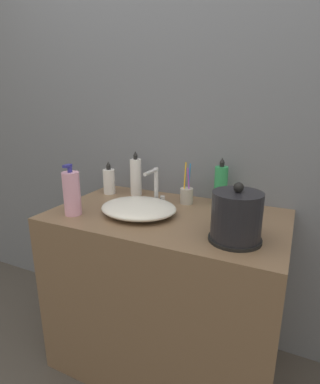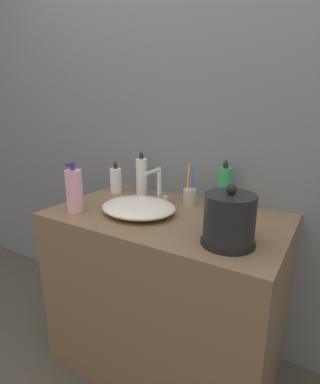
{
  "view_description": "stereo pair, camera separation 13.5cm",
  "coord_description": "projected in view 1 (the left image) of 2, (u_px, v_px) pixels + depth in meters",
  "views": [
    {
      "loc": [
        0.52,
        -0.86,
        1.29
      ],
      "look_at": [
        -0.03,
        0.31,
        0.91
      ],
      "focal_mm": 28.0,
      "sensor_mm": 36.0,
      "label": 1
    },
    {
      "loc": [
        0.64,
        -0.79,
        1.29
      ],
      "look_at": [
        -0.03,
        0.31,
        0.91
      ],
      "focal_mm": 28.0,
      "sensor_mm": 36.0,
      "label": 2
    }
  ],
  "objects": [
    {
      "name": "faucet",
      "position": [
        156.0,
        184.0,
        1.47
      ],
      "size": [
        0.06,
        0.13,
        0.18
      ],
      "color": "silver",
      "rests_on": "vanity_counter"
    },
    {
      "name": "wall_back",
      "position": [
        194.0,
        103.0,
        1.51
      ],
      "size": [
        6.0,
        0.04,
        2.6
      ],
      "color": "slate",
      "rests_on": "ground_plane"
    },
    {
      "name": "shampoo_bottle",
      "position": [
        221.0,
        185.0,
        1.46
      ],
      "size": [
        0.06,
        0.06,
        0.24
      ],
      "color": "#2D9956",
      "rests_on": "vanity_counter"
    },
    {
      "name": "toothbrush_cup",
      "position": [
        187.0,
        195.0,
        1.49
      ],
      "size": [
        0.06,
        0.06,
        0.21
      ],
      "color": "#B7B2A8",
      "rests_on": "vanity_counter"
    },
    {
      "name": "sink_basin",
      "position": [
        139.0,
        208.0,
        1.35
      ],
      "size": [
        0.35,
        0.3,
        0.06
      ],
      "color": "silver",
      "rests_on": "vanity_counter"
    },
    {
      "name": "vanity_counter",
      "position": [
        166.0,
        291.0,
        1.48
      ],
      "size": [
        1.06,
        0.62,
        0.81
      ],
      "color": "brown",
      "rests_on": "ground_plane"
    },
    {
      "name": "lotion_bottle",
      "position": [
        72.0,
        193.0,
        1.33
      ],
      "size": [
        0.08,
        0.08,
        0.23
      ],
      "color": "#EAA8C6",
      "rests_on": "vanity_counter"
    },
    {
      "name": "mouthwash_bottle",
      "position": [
        109.0,
        181.0,
        1.65
      ],
      "size": [
        0.06,
        0.06,
        0.18
      ],
      "color": "white",
      "rests_on": "vanity_counter"
    },
    {
      "name": "hand_cream_bottle",
      "position": [
        136.0,
        177.0,
        1.62
      ],
      "size": [
        0.06,
        0.06,
        0.24
      ],
      "color": "white",
      "rests_on": "vanity_counter"
    },
    {
      "name": "electric_kettle",
      "position": [
        236.0,
        218.0,
        1.07
      ],
      "size": [
        0.19,
        0.19,
        0.22
      ],
      "color": "black",
      "rests_on": "vanity_counter"
    }
  ]
}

